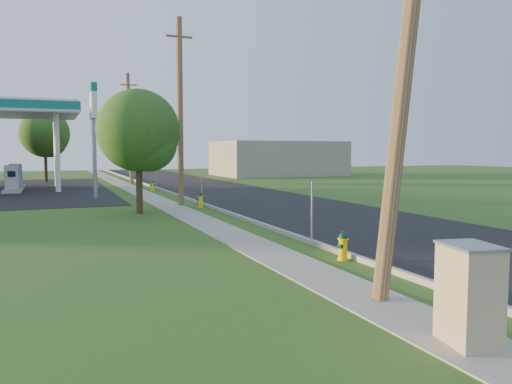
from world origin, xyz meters
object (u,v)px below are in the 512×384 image
fuel_pump_ne (12,182)px  hydrant_near (343,246)px  utility_pole_far (130,129)px  hydrant_mid (201,200)px  hydrant_far (153,186)px  utility_cabinet (469,295)px  fuel_pump_se (16,179)px  utility_pole_mid (180,112)px  tree_lot (46,135)px  utility_pole_near (407,51)px  price_pylon (93,108)px  tree_verge (141,134)px

fuel_pump_ne → hydrant_near: bearing=-70.7°
utility_pole_far → hydrant_mid: 19.79m
hydrant_far → utility_cabinet: (-1.18, -31.15, 0.42)m
fuel_pump_se → hydrant_far: bearing=-33.4°
utility_pole_mid → hydrant_far: (0.53, 10.78, -4.60)m
tree_lot → utility_cabinet: tree_lot is taller
hydrant_far → tree_lot: bearing=117.9°
utility_pole_mid → utility_pole_far: 18.00m
fuel_pump_se → hydrant_far: (9.43, -6.22, -0.37)m
hydrant_far → hydrant_mid: bearing=-89.1°
hydrant_far → utility_pole_near: bearing=-91.1°
utility_pole_mid → tree_lot: bearing=105.3°
utility_pole_mid → fuel_pump_ne: size_ratio=3.06×
price_pylon → hydrant_mid: size_ratio=8.55×
utility_pole_mid → utility_pole_near: bearing=-90.0°
price_pylon → utility_pole_far: bearing=72.7°
fuel_pump_se → fuel_pump_ne: bearing=-90.0°
hydrant_far → utility_cabinet: bearing=-92.2°
utility_cabinet → tree_verge: bearing=95.9°
utility_pole_near → fuel_pump_ne: 32.51m
tree_verge → utility_pole_mid: bearing=46.7°
utility_pole_mid → utility_cabinet: size_ratio=6.38×
utility_pole_mid → price_pylon: 6.76m
utility_pole_mid → utility_pole_far: bearing=90.0°
tree_lot → hydrant_mid: tree_lot is taller
tree_lot → utility_cabinet: bearing=-82.3°
utility_pole_near → fuel_pump_ne: size_ratio=2.96×
utility_pole_mid → fuel_pump_se: 19.65m
utility_pole_mid → hydrant_near: (0.78, -14.66, -4.57)m
utility_pole_mid → hydrant_near: 15.37m
fuel_pump_ne → hydrant_mid: (9.61, -14.28, -0.33)m
utility_pole_mid → tree_lot: size_ratio=1.45×
utility_pole_mid → utility_pole_far: utility_pole_mid is taller
fuel_pump_se → utility_cabinet: 38.26m
price_pylon → utility_cabinet: (3.25, -25.87, -4.66)m
utility_pole_far → fuel_pump_ne: size_ratio=2.97×
fuel_pump_ne → hydrant_mid: size_ratio=4.00×
utility_pole_near → tree_lot: (-6.68, 42.38, -0.45)m
utility_pole_mid → price_pylon: (-3.90, 5.50, 0.48)m
utility_pole_far → utility_pole_mid: bearing=-90.0°
hydrant_mid → hydrant_far: 12.06m
fuel_pump_ne → utility_pole_mid: bearing=-55.6°
fuel_pump_ne → price_pylon: bearing=-56.3°
utility_pole_near → price_pylon: (-3.90, 23.50, 0.63)m
utility_pole_far → hydrant_mid: size_ratio=11.87×
utility_pole_near → price_pylon: 23.83m
utility_pole_mid → hydrant_near: utility_pole_mid is taller
utility_pole_mid → hydrant_far: utility_pole_mid is taller
utility_pole_near → fuel_pump_se: (-8.90, 35.00, -4.08)m
price_pylon → hydrant_far: size_ratio=9.51×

